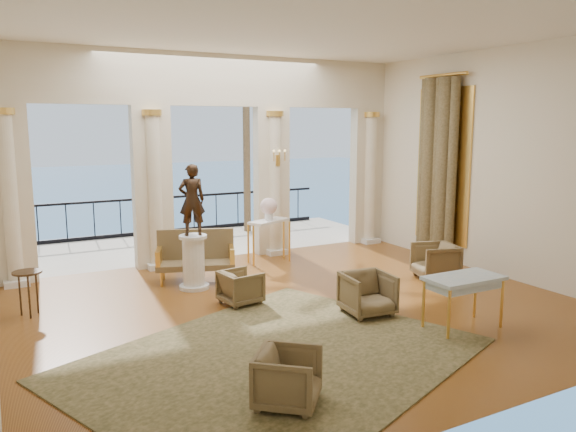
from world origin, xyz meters
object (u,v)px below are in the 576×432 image
console_table (269,227)px  armchair_b (368,292)px  armchair_c (435,260)px  statue (192,200)px  side_table (27,278)px  armchair_a (288,376)px  settee (196,256)px  game_table (464,282)px  armchair_d (241,286)px  pedestal (194,263)px

console_table → armchair_b: bearing=-116.3°
armchair_c → statue: bearing=-93.5°
statue → side_table: size_ratio=1.79×
armchair_a → statue: statue is taller
armchair_b → settee: 3.66m
armchair_b → console_table: (0.15, 3.86, 0.40)m
side_table → game_table: bearing=-32.8°
armchair_c → game_table: bearing=-17.7°
armchair_d → console_table: 2.99m
settee → side_table: size_ratio=2.21×
armchair_a → armchair_b: bearing=-10.9°
armchair_b → settee: settee is taller
armchair_d → pedestal: size_ratio=0.63×
console_table → settee: bearing=174.8°
settee → game_table: bearing=-38.6°
armchair_d → pedestal: (-0.40, 1.24, 0.17)m
armchair_b → side_table: armchair_b is taller
game_table → pedestal: size_ratio=1.15×
armchair_c → game_table: size_ratio=0.67×
armchair_a → armchair_c: bearing=-17.4°
armchair_d → side_table: size_ratio=0.87×
armchair_b → armchair_c: bearing=30.1°
armchair_b → console_table: size_ratio=0.71×
armchair_b → armchair_d: armchair_b is taller
armchair_c → side_table: 7.34m
console_table → side_table: 5.12m
settee → statue: 1.30m
pedestal → armchair_a: bearing=-96.5°
statue → game_table: bearing=135.6°
armchair_b → side_table: 5.40m
statue → side_table: (-2.80, -0.20, -1.04)m
settee → side_table: settee is taller
armchair_a → armchair_c: 5.81m
armchair_b → armchair_c: armchair_c is taller
armchair_c → pedestal: 4.69m
statue → side_table: bearing=12.8°
armchair_b → armchair_c: 2.65m
armchair_c → game_table: 2.73m
pedestal → statue: size_ratio=0.77×
pedestal → settee: bearing=67.0°
game_table → pedestal: (-2.87, 3.85, -0.23)m
pedestal → statue: 1.18m
armchair_a → game_table: 3.53m
settee → game_table: (2.65, -4.37, 0.23)m
settee → console_table: bearing=38.9°
armchair_b → settee: size_ratio=0.47×
armchair_b → game_table: game_table is taller
armchair_c → statue: (-4.40, 1.62, 1.27)m
settee → console_table: size_ratio=1.52×
armchair_a → statue: size_ratio=0.52×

